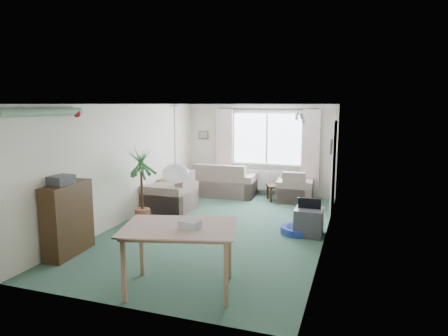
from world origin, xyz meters
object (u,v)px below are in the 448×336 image
(bookshelf, at_px, (68,219))
(pet_bed, at_px, (298,230))
(houseplant, at_px, (142,185))
(armchair_corner, at_px, (295,186))
(tv_cube, at_px, (309,222))
(dining_table, at_px, (180,259))
(coffee_table, at_px, (285,192))
(sofa, at_px, (223,179))
(armchair_left, at_px, (170,191))

(bookshelf, relative_size, pet_bed, 1.81)
(houseplant, bearing_deg, armchair_corner, 47.38)
(tv_cube, distance_m, pet_bed, 0.27)
(houseplant, bearing_deg, pet_bed, 6.36)
(tv_cube, bearing_deg, dining_table, -115.73)
(coffee_table, distance_m, tv_cube, 2.72)
(coffee_table, xyz_separation_m, dining_table, (-0.39, -5.35, 0.22))
(sofa, xyz_separation_m, houseplant, (-0.74, -2.90, 0.35))
(sofa, xyz_separation_m, bookshelf, (-0.98, -4.79, 0.15))
(pet_bed, bearing_deg, sofa, 132.79)
(armchair_corner, xyz_separation_m, bookshelf, (-2.88, -4.77, 0.19))
(armchair_left, xyz_separation_m, houseplant, (-0.10, -1.03, 0.32))
(armchair_left, bearing_deg, tv_cube, 78.98)
(sofa, xyz_separation_m, tv_cube, (2.56, -2.56, -0.18))
(bookshelf, bearing_deg, sofa, 74.44)
(tv_cube, bearing_deg, armchair_corner, 104.07)
(coffee_table, bearing_deg, bookshelf, -118.70)
(houseplant, bearing_deg, coffee_table, 50.50)
(sofa, distance_m, coffee_table, 1.66)
(houseplant, xyz_separation_m, tv_cube, (3.30, 0.33, -0.53))
(bookshelf, distance_m, tv_cube, 4.20)
(armchair_corner, height_order, pet_bed, armchair_corner)
(coffee_table, xyz_separation_m, bookshelf, (-2.62, -4.79, 0.38))
(armchair_corner, bearing_deg, coffee_table, -10.34)
(armchair_corner, distance_m, houseplant, 3.92)
(sofa, bearing_deg, dining_table, 100.95)
(sofa, bearing_deg, pet_bed, 130.57)
(armchair_left, height_order, tv_cube, armchair_left)
(bookshelf, height_order, houseplant, houseplant)
(dining_table, distance_m, pet_bed, 3.03)
(armchair_corner, height_order, bookshelf, bookshelf)
(armchair_left, bearing_deg, coffee_table, 130.52)
(sofa, distance_m, bookshelf, 4.89)
(sofa, relative_size, coffee_table, 1.94)
(sofa, height_order, tv_cube, sofa)
(sofa, height_order, pet_bed, sofa)
(coffee_table, bearing_deg, armchair_left, -140.78)
(armchair_corner, relative_size, houseplant, 0.56)
(tv_cube, bearing_deg, sofa, 134.44)
(dining_table, xyz_separation_m, pet_bed, (1.11, 2.80, -0.35))
(sofa, bearing_deg, bookshelf, 76.25)
(sofa, height_order, armchair_corner, sofa)
(sofa, distance_m, dining_table, 5.49)
(tv_cube, bearing_deg, pet_bed, 175.95)
(coffee_table, height_order, pet_bed, coffee_table)
(coffee_table, distance_m, houseplant, 3.80)
(bookshelf, relative_size, dining_table, 0.87)
(pet_bed, bearing_deg, dining_table, -111.62)
(armchair_left, bearing_deg, pet_bed, 78.41)
(armchair_corner, xyz_separation_m, armchair_left, (-2.54, -1.84, 0.07))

